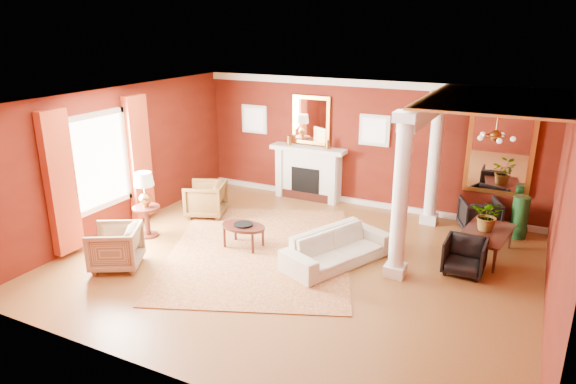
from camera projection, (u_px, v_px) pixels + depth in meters
The scene contains 27 objects.
ground at pixel (297, 263), 9.20m from camera, with size 8.00×8.00×0.00m, color brown.
room_shell at pixel (298, 153), 8.56m from camera, with size 8.04×7.04×2.92m.
fireplace at pixel (308, 173), 12.36m from camera, with size 1.85×0.42×1.29m.
overmantel_mirror at pixel (311, 120), 12.08m from camera, with size 0.95×0.07×1.15m.
flank_window_left at pixel (254, 119), 12.78m from camera, with size 0.70×0.07×0.70m.
flank_window_right at pixel (374, 130), 11.47m from camera, with size 0.70×0.07×0.70m.
left_window at pixel (102, 168), 9.89m from camera, with size 0.21×2.55×2.60m.
column_front at pixel (400, 196), 8.28m from camera, with size 0.36×0.36×2.80m.
column_back at pixel (435, 158), 10.58m from camera, with size 0.36×0.36×2.80m.
header_beam at pixel (428, 108), 9.27m from camera, with size 0.30×3.20×0.32m, color white.
amber_ceiling at pixel (497, 99), 8.57m from camera, with size 2.30×3.40×0.04m, color #DB8C40.
dining_mirror at pixel (500, 154), 10.41m from camera, with size 1.30×0.07×1.70m.
chandelier at pixel (496, 136), 8.79m from camera, with size 0.60×0.62×0.75m.
crown_trim at pixel (366, 83), 11.25m from camera, with size 8.00×0.08×0.16m, color white.
base_trim at pixel (360, 202), 12.12m from camera, with size 8.00×0.08×0.12m, color white.
rug at pixel (260, 250), 9.69m from camera, with size 3.29×4.38×0.02m, color maroon.
sofa at pixel (337, 243), 9.05m from camera, with size 2.06×0.60×0.80m, color beige.
armchair_leopard at pixel (206, 197), 11.33m from camera, with size 0.81×0.76×0.84m, color black.
armchair_stripe at pixel (115, 245), 8.91m from camera, with size 0.81×0.76×0.84m, color tan.
coffee_table at pixel (243, 228), 9.71m from camera, with size 0.88×0.88×0.45m.
coffee_book at pixel (241, 219), 9.71m from camera, with size 0.16×0.02×0.21m, color black.
side_table at pixel (145, 195), 10.07m from camera, with size 0.53×0.53×1.33m.
dining_table at pixel (487, 237), 9.33m from camera, with size 1.38×0.48×0.77m, color black.
dining_chair_near at pixel (465, 255), 8.72m from camera, with size 0.66×0.62×0.68m, color black.
dining_chair_far at pixel (480, 214), 10.48m from camera, with size 0.73×0.69×0.76m, color black.
green_urn at pixel (519, 221), 10.18m from camera, with size 0.36×0.36×0.87m.
potted_plant at pixel (490, 204), 9.20m from camera, with size 0.53×0.59×0.46m, color #26591E.
Camera 1 is at (3.58, -7.53, 4.10)m, focal length 32.00 mm.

